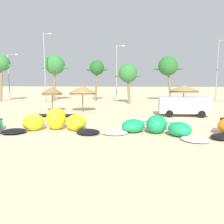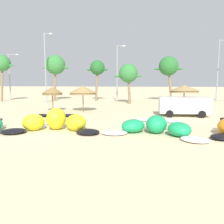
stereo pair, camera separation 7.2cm
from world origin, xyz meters
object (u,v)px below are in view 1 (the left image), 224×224
at_px(kite_left_of_center, 55,122).
at_px(beach_umbrella_middle, 83,90).
at_px(beach_umbrella_near_van, 52,91).
at_px(lamppost_west, 10,74).
at_px(palm_center_right, 168,67).
at_px(palm_left, 55,65).
at_px(beach_umbrella_near_palms, 184,89).
at_px(palm_leftmost, 2,64).
at_px(lamppost_east, 218,68).
at_px(palm_left_of_gap, 97,68).
at_px(lamppost_west_center, 45,65).
at_px(palm_center_left, 128,74).
at_px(lamppost_east_center, 117,71).
at_px(parked_van, 183,105).
at_px(kite_center, 156,127).

xyz_separation_m(kite_left_of_center, beach_umbrella_middle, (-0.48, 9.63, 1.80)).
xyz_separation_m(beach_umbrella_near_van, lamppost_west, (-13.93, 15.14, 2.39)).
bearing_deg(palm_center_right, palm_left, -176.51).
height_order(beach_umbrella_near_van, beach_umbrella_near_palms, beach_umbrella_near_palms).
xyz_separation_m(palm_leftmost, lamppost_east, (35.04, 3.96, -0.66)).
height_order(kite_left_of_center, palm_leftmost, palm_leftmost).
relative_size(palm_left_of_gap, lamppost_west_center, 0.64).
distance_m(palm_center_right, lamppost_west_center, 19.64).
bearing_deg(lamppost_west_center, beach_umbrella_middle, -49.83).
height_order(beach_umbrella_near_palms, lamppost_east, lamppost_east).
bearing_deg(palm_center_right, palm_center_left, -143.45).
xyz_separation_m(beach_umbrella_middle, palm_leftmost, (-16.24, 10.92, 3.77)).
bearing_deg(lamppost_west_center, beach_umbrella_near_van, -63.90).
xyz_separation_m(lamppost_west_center, lamppost_east, (27.16, 4.97, -0.33)).
height_order(beach_umbrella_near_van, palm_leftmost, palm_leftmost).
bearing_deg(beach_umbrella_near_van, lamppost_west, 132.62).
height_order(beach_umbrella_middle, lamppost_east_center, lamppost_east_center).
bearing_deg(beach_umbrella_middle, parked_van, -10.43).
xyz_separation_m(beach_umbrella_middle, lamppost_west, (-17.26, 14.78, 2.30)).
height_order(palm_center_right, lamppost_west, lamppost_west).
height_order(beach_umbrella_middle, lamppost_east, lamppost_east).
height_order(palm_left, palm_center_left, palm_left).
bearing_deg(beach_umbrella_near_van, beach_umbrella_near_palms, 2.65).
distance_m(kite_center, beach_umbrella_near_van, 14.34).
distance_m(beach_umbrella_near_van, palm_center_right, 20.63).
height_order(palm_leftmost, palm_left_of_gap, palm_leftmost).
xyz_separation_m(palm_left, lamppost_east_center, (10.59, -0.07, -0.98)).
bearing_deg(lamppost_east, lamppost_east_center, -173.67).
bearing_deg(kite_left_of_center, lamppost_east, 53.22).
xyz_separation_m(beach_umbrella_near_palms, parked_van, (-0.48, -2.20, -1.48)).
distance_m(kite_left_of_center, beach_umbrella_near_van, 10.17).
xyz_separation_m(palm_leftmost, palm_center_right, (27.01, 3.38, -0.41)).
distance_m(palm_left, lamppost_west_center, 3.26).
bearing_deg(kite_left_of_center, lamppost_west_center, 114.35).
bearing_deg(palm_leftmost, kite_left_of_center, -50.87).
height_order(palm_left, palm_left_of_gap, palm_left).
distance_m(palm_left, palm_left_of_gap, 7.14).
height_order(kite_left_of_center, parked_van, parked_van).
distance_m(parked_van, palm_left, 24.26).
bearing_deg(lamppost_east_center, lamppost_west_center, -163.79).
distance_m(palm_leftmost, lamppost_west_center, 7.95).
bearing_deg(palm_left, beach_umbrella_near_van, -70.72).
height_order(kite_center, lamppost_east_center, lamppost_east_center).
distance_m(lamppost_west, lamppost_west_center, 10.21).
bearing_deg(palm_left, beach_umbrella_near_palms, -34.25).
xyz_separation_m(kite_left_of_center, beach_umbrella_near_van, (-3.81, 9.28, 1.72)).
bearing_deg(lamppost_west, palm_left_of_gap, -3.55).
distance_m(beach_umbrella_middle, lamppost_east_center, 13.58).
height_order(palm_leftmost, lamppost_east, lamppost_east).
bearing_deg(palm_center_right, kite_center, -98.38).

